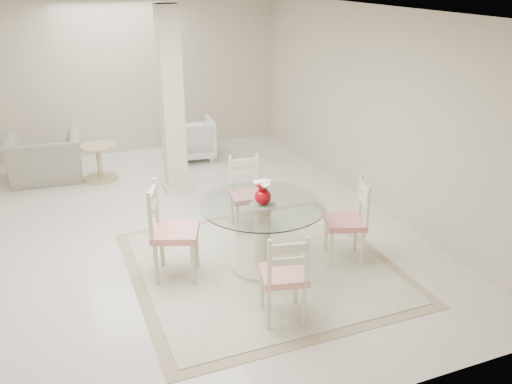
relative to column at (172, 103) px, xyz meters
name	(u,v)px	position (x,y,z in m)	size (l,w,h in m)	color
ground	(164,231)	(-0.50, -1.30, -1.35)	(7.00, 7.00, 0.00)	silver
room_shell	(153,88)	(-0.50, -1.30, 0.51)	(6.02, 7.02, 2.71)	beige
column	(172,103)	(0.00, 0.00, 0.00)	(0.30, 0.30, 2.70)	beige
area_rug	(263,267)	(0.33, -2.62, -1.34)	(2.86, 2.86, 0.02)	tan
dining_table	(263,236)	(0.33, -2.62, -0.95)	(1.36, 1.36, 0.79)	beige
red_vase	(263,192)	(0.33, -2.62, -0.43)	(0.21, 0.20, 0.28)	#A4050E
dining_chair_east	(352,215)	(1.33, -2.82, -0.78)	(0.55, 0.55, 1.07)	#F1E5C6
dining_chair_north	(246,189)	(0.52, -1.62, -0.79)	(0.48, 0.48, 1.06)	beige
dining_chair_west	(168,225)	(-0.67, -2.42, -0.72)	(0.61, 0.61, 1.19)	beige
dining_chair_south	(285,271)	(0.14, -3.62, -0.80)	(0.50, 0.50, 1.05)	beige
recliner_taupe	(45,158)	(-1.81, 1.18, -0.99)	(1.12, 0.98, 0.73)	#9D9682
armchair_white	(191,139)	(0.61, 1.37, -0.99)	(0.77, 0.79, 0.72)	silver
side_table	(99,164)	(-1.02, 0.89, -1.09)	(0.55, 0.55, 0.57)	tan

